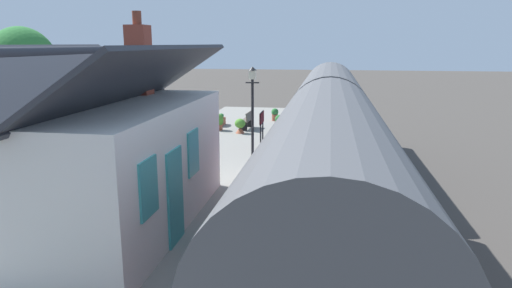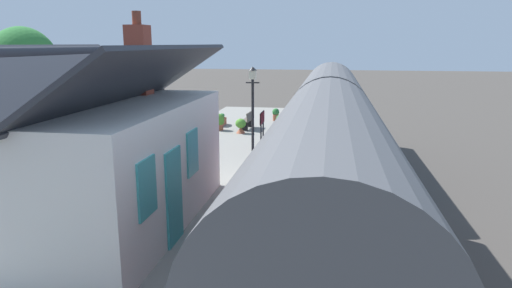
% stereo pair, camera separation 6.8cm
% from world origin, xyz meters
% --- Properties ---
extents(ground_plane, '(160.00, 160.00, 0.00)m').
position_xyz_m(ground_plane, '(0.00, 0.00, 0.00)').
color(ground_plane, '#423D38').
extents(platform, '(32.00, 5.26, 1.00)m').
position_xyz_m(platform, '(0.00, 3.63, 0.50)').
color(platform, gray).
rests_on(platform, ground).
extents(platform_edge_coping, '(32.00, 0.36, 0.02)m').
position_xyz_m(platform_edge_coping, '(0.00, 1.18, 1.01)').
color(platform_edge_coping, beige).
rests_on(platform_edge_coping, platform).
extents(rail_near, '(52.00, 0.08, 0.14)m').
position_xyz_m(rail_near, '(0.00, -1.62, 0.07)').
color(rail_near, gray).
rests_on(rail_near, ground).
extents(rail_far, '(52.00, 0.08, 0.14)m').
position_xyz_m(rail_far, '(0.00, -0.18, 0.07)').
color(rail_far, gray).
rests_on(rail_far, ground).
extents(train, '(21.85, 2.73, 4.32)m').
position_xyz_m(train, '(-0.38, -0.90, 2.22)').
color(train, black).
rests_on(train, ground).
extents(station_building, '(7.22, 4.03, 5.14)m').
position_xyz_m(station_building, '(-4.80, 4.25, 2.58)').
color(station_building, white).
rests_on(station_building, platform).
extents(bench_by_lamp, '(1.42, 0.50, 0.88)m').
position_xyz_m(bench_by_lamp, '(8.04, 3.24, 1.47)').
color(bench_by_lamp, brown).
rests_on(bench_by_lamp, platform).
extents(planter_corner_building, '(0.43, 0.43, 0.76)m').
position_xyz_m(planter_corner_building, '(8.08, 1.59, 1.42)').
color(planter_corner_building, teal).
rests_on(planter_corner_building, platform).
extents(planter_edge_near, '(1.04, 0.32, 0.64)m').
position_xyz_m(planter_edge_near, '(8.77, 4.83, 1.30)').
color(planter_edge_near, '#9E5138').
rests_on(planter_edge_near, platform).
extents(planter_edge_far, '(0.52, 0.52, 0.77)m').
position_xyz_m(planter_edge_far, '(6.83, 3.38, 1.37)').
color(planter_edge_far, '#9E5138').
rests_on(planter_edge_far, platform).
extents(planter_under_sign, '(0.40, 0.40, 0.71)m').
position_xyz_m(planter_under_sign, '(10.74, 2.14, 1.38)').
color(planter_under_sign, '#9E5138').
rests_on(planter_under_sign, platform).
extents(planter_bench_left, '(0.59, 0.59, 0.84)m').
position_xyz_m(planter_bench_left, '(7.44, 4.66, 1.42)').
color(planter_bench_left, '#9E5138').
rests_on(planter_bench_left, platform).
extents(lamp_post_platform, '(0.32, 0.50, 3.48)m').
position_xyz_m(lamp_post_platform, '(1.78, 1.90, 3.45)').
color(lamp_post_platform, black).
rests_on(lamp_post_platform, platform).
extents(station_sign_board, '(0.96, 0.06, 1.57)m').
position_xyz_m(station_sign_board, '(3.60, 1.83, 2.19)').
color(station_sign_board, black).
rests_on(station_sign_board, platform).
extents(tree_far_right, '(3.27, 3.30, 6.09)m').
position_xyz_m(tree_far_right, '(5.10, 13.50, 4.22)').
color(tree_far_right, '#4C3828').
rests_on(tree_far_right, ground).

